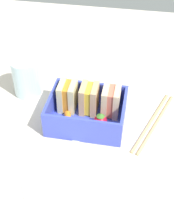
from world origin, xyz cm
name	(u,v)px	position (x,y,z in cm)	size (l,w,h in cm)	color
ground_plane	(87,124)	(0.00, 0.00, -1.00)	(120.00, 120.00, 2.00)	beige
bento_tray	(87,119)	(0.00, 0.00, 0.60)	(16.00, 12.61, 1.20)	#404FCA
bento_rim	(87,109)	(0.00, 0.00, 3.65)	(16.00, 12.61, 4.91)	#404FCA
sandwich_left	(68,96)	(-4.73, 2.43, 4.40)	(3.67, 4.86, 6.39)	beige
sandwich_center_left	(89,99)	(0.00, 2.43, 4.40)	(3.67, 4.86, 6.39)	tan
sandwich_center	(111,101)	(4.73, 2.43, 4.40)	(3.67, 4.86, 6.39)	beige
carrot_stick_far_left	(69,122)	(-3.41, -2.78, 1.90)	(1.40, 1.40, 5.24)	orange
strawberry_far_left	(100,121)	(3.22, -2.22, 2.74)	(2.83, 2.83, 3.43)	red
chopstick_pair	(153,122)	(14.25, 2.20, 0.35)	(8.78, 20.23, 0.70)	tan
drinking_glass	(26,77)	(-15.80, 7.40, 4.45)	(6.39, 6.39, 8.89)	silver
folded_napkin	(54,167)	(-3.86, -13.54, 0.20)	(12.78, 10.73, 0.40)	white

